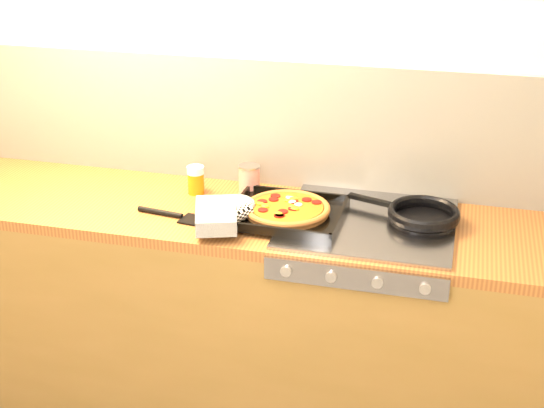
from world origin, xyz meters
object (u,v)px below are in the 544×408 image
(pizza_on_tray, at_px, (268,211))
(juice_glass, at_px, (196,180))
(frying_pan, at_px, (422,215))
(tomato_can, at_px, (249,180))

(pizza_on_tray, xyz_separation_m, juice_glass, (-0.34, 0.18, 0.01))
(pizza_on_tray, height_order, frying_pan, pizza_on_tray)
(pizza_on_tray, xyz_separation_m, frying_pan, (0.53, 0.12, -0.01))
(pizza_on_tray, relative_size, tomato_can, 4.44)
(frying_pan, bearing_deg, juice_glass, 175.65)
(tomato_can, bearing_deg, pizza_on_tray, -59.33)
(pizza_on_tray, height_order, tomato_can, tomato_can)
(tomato_can, bearing_deg, frying_pan, -9.55)
(tomato_can, height_order, juice_glass, tomato_can)
(pizza_on_tray, bearing_deg, juice_glass, 151.72)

